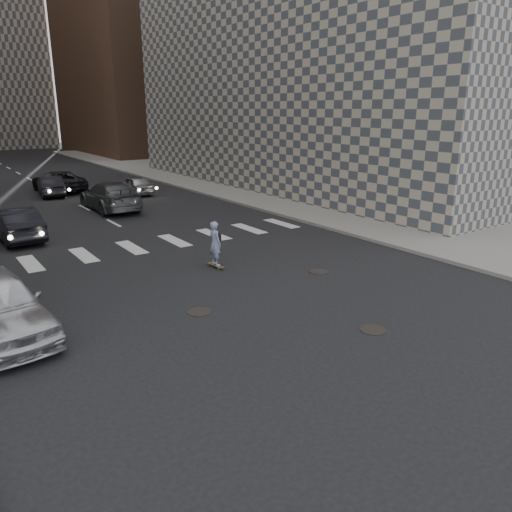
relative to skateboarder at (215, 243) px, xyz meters
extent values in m
plane|color=black|center=(-0.55, -4.61, -0.91)|extent=(160.00, 160.00, 0.00)
cube|color=gray|center=(13.95, 15.39, -0.83)|extent=(13.00, 80.00, 0.15)
cube|color=#ADA08E|center=(17.95, 13.89, 10.09)|extent=(15.00, 33.00, 22.00)
cube|color=black|center=(10.65, 9.39, 1.09)|extent=(0.30, 18.00, 4.00)
cube|color=brown|center=(19.45, 50.39, 17.09)|extent=(18.00, 24.00, 36.00)
cylinder|color=black|center=(0.65, -7.11, -0.90)|extent=(0.70, 0.70, 0.02)
cylinder|color=black|center=(-2.55, -3.41, -0.90)|extent=(0.70, 0.70, 0.02)
cylinder|color=black|center=(2.75, -2.61, -0.90)|extent=(0.70, 0.70, 0.02)
cube|color=brown|center=(0.00, 0.00, -0.83)|extent=(0.25, 0.88, 0.02)
cylinder|color=green|center=(-0.07, -0.31, -0.88)|extent=(0.03, 0.06, 0.06)
cylinder|color=green|center=(0.09, -0.31, -0.88)|extent=(0.03, 0.06, 0.06)
cylinder|color=green|center=(-0.09, 0.31, -0.88)|extent=(0.03, 0.06, 0.06)
cylinder|color=green|center=(0.06, 0.31, -0.88)|extent=(0.03, 0.06, 0.06)
imported|color=#99ACDF|center=(0.00, 0.00, 0.00)|extent=(0.42, 0.61, 1.64)
cube|color=black|center=(0.17, 0.05, 0.21)|extent=(0.11, 0.28, 0.31)
imported|color=black|center=(-5.23, 8.54, -0.18)|extent=(1.77, 4.48, 1.45)
imported|color=#505356|center=(0.56, 12.88, -0.10)|extent=(2.27, 5.57, 1.62)
imported|color=black|center=(-0.20, 21.39, -0.18)|extent=(2.97, 5.45, 1.45)
imported|color=#B1B3B9|center=(3.79, 17.24, -0.27)|extent=(1.56, 3.78, 1.28)
imported|color=black|center=(-1.08, 19.85, -0.25)|extent=(1.90, 4.17, 1.33)
camera|label=1|loc=(-8.82, -15.28, 4.74)|focal=35.00mm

